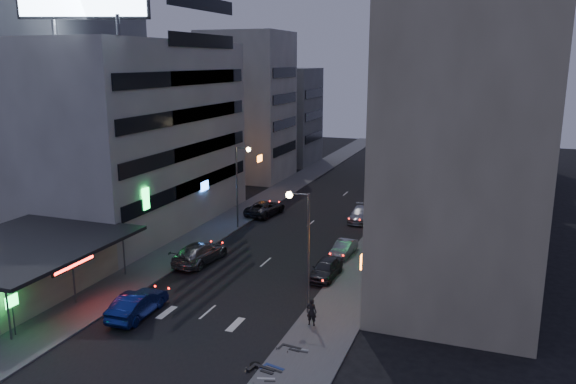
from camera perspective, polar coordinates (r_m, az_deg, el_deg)
The scene contains 28 objects.
ground at distance 35.09m, azimuth -11.36°, elevation -14.49°, with size 180.00×180.00×0.00m, color black.
sidewalk_left at distance 63.52m, azimuth -3.43°, elevation -1.49°, with size 4.00×120.00×0.12m, color #4C4C4F.
sidewalk_right at distance 59.14m, azimuth 10.94°, elevation -2.83°, with size 4.00×120.00×0.12m, color #4C4C4F.
food_court at distance 44.05m, azimuth -25.81°, elevation -6.93°, with size 11.00×13.00×3.88m.
white_building at distance 57.71m, azimuth -15.87°, elevation 5.59°, with size 14.00×24.00×18.00m, color beige.
grey_tower at distance 65.24m, azimuth -21.33°, elevation 13.08°, with size 10.00×14.00×34.00m, color gray.
shophouse_near at distance 37.27m, azimuth 17.22°, elevation 3.11°, with size 10.00×11.00×20.00m, color #C2B698.
shophouse_mid at distance 48.92m, azimuth 18.46°, elevation 2.93°, with size 11.00×12.00×16.00m, color tan.
shophouse_far at distance 61.46m, azimuth 18.68°, elevation 7.71°, with size 10.00×14.00×22.00m, color #C2B698.
far_left_a at distance 78.45m, azimuth -4.17°, elevation 8.68°, with size 11.00×10.00×20.00m, color beige.
far_left_b at distance 90.80m, azimuth -1.02°, elevation 7.74°, with size 12.00×10.00×15.00m, color gray.
far_right_a at distance 76.56m, azimuth 19.35°, elevation 7.11°, with size 11.00×12.00×18.00m, color tan.
far_right_b at distance 90.32m, azimuth 20.04°, elevation 9.79°, with size 12.00×12.00×24.00m, color #C2B698.
street_lamp_right_near at distance 35.69m, azimuth 1.49°, elevation -4.40°, with size 1.60×0.44×8.02m.
street_lamp_left at distance 54.38m, azimuth -4.86°, elevation 1.72°, with size 1.60×0.44×8.02m.
street_lamp_right_far at distance 67.97m, azimuth 10.80°, elevation 3.84°, with size 1.60×0.44×8.02m.
parked_car_right_near at distance 43.10m, azimuth 3.86°, elevation -7.77°, with size 1.76×4.37×1.49m, color #2B2C31.
parked_car_right_mid at distance 47.97m, azimuth 5.67°, elevation -5.72°, with size 1.37×3.93×1.30m, color gray.
parked_car_left at distance 60.14m, azimuth -2.33°, elevation -1.63°, with size 2.53×5.49×1.52m, color #2B2B30.
parked_car_right_far at distance 58.33m, azimuth 7.33°, elevation -2.26°, with size 1.99×4.90×1.42m, color #979A9F.
road_car_blue at distance 38.22m, azimuth -15.03°, elevation -10.94°, with size 1.72×4.94×1.63m, color navy.
road_car_silver at distance 46.65m, azimuth -8.93°, elevation -6.12°, with size 2.37×5.83×1.69m, color gray.
person at distance 35.52m, azimuth 2.42°, elevation -12.07°, with size 0.64×0.42×1.76m, color black.
scooter_black_a at distance 30.96m, azimuth -1.16°, elevation -16.64°, with size 2.06×0.69×1.26m, color black, non-canonical shape.
scooter_silver_a at distance 30.40m, azimuth -1.27°, elevation -17.56°, with size 1.60×0.53×0.98m, color #B6B9BF, non-canonical shape.
scooter_blue at distance 31.07m, azimuth -0.26°, elevation -16.69°, with size 1.80×0.60×1.10m, color navy, non-canonical shape.
scooter_black_b at distance 33.02m, azimuth 1.50°, elevation -14.72°, with size 1.89×0.63×1.15m, color black, non-canonical shape.
scooter_silver_b at distance 32.93m, azimuth 2.19°, elevation -14.95°, with size 1.63×0.54×1.00m, color #A8ACAF, non-canonical shape.
Camera 1 is at (16.82, -26.22, 16.16)m, focal length 35.00 mm.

